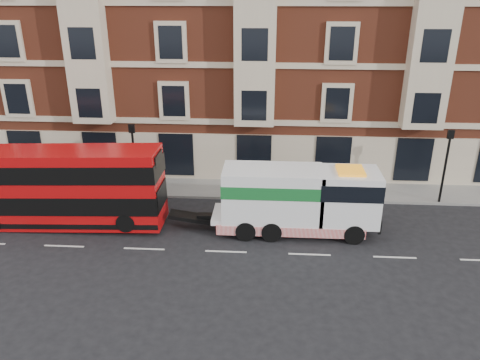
# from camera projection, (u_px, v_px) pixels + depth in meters

# --- Properties ---
(ground) EXTENTS (120.00, 120.00, 0.00)m
(ground) POSITION_uv_depth(u_px,v_px,m) (226.00, 252.00, 22.50)
(ground) COLOR black
(ground) RESTS_ON ground
(sidewalk) EXTENTS (90.00, 3.00, 0.15)m
(sidewalk) POSITION_uv_depth(u_px,v_px,m) (237.00, 189.00, 29.40)
(sidewalk) COLOR slate
(sidewalk) RESTS_ON ground
(victorian_terrace) EXTENTS (45.00, 12.00, 20.40)m
(victorian_terrace) POSITION_uv_depth(u_px,v_px,m) (251.00, 15.00, 32.51)
(victorian_terrace) COLOR brown
(victorian_terrace) RESTS_ON ground
(lamp_post_west) EXTENTS (0.35, 0.15, 4.35)m
(lamp_post_west) POSITION_uv_depth(u_px,v_px,m) (134.00, 154.00, 27.57)
(lamp_post_west) COLOR black
(lamp_post_west) RESTS_ON sidewalk
(lamp_post_east) EXTENTS (0.35, 0.15, 4.35)m
(lamp_post_east) POSITION_uv_depth(u_px,v_px,m) (446.00, 161.00, 26.49)
(lamp_post_east) COLOR black
(lamp_post_east) RESTS_ON sidewalk
(double_decker_bus) EXTENTS (10.39, 2.38, 4.20)m
(double_decker_bus) POSITION_uv_depth(u_px,v_px,m) (63.00, 186.00, 24.27)
(double_decker_bus) COLOR #B90A0C
(double_decker_bus) RESTS_ON ground
(tow_truck) EXTENTS (8.32, 2.46, 3.46)m
(tow_truck) POSITION_uv_depth(u_px,v_px,m) (295.00, 199.00, 23.69)
(tow_truck) COLOR white
(tow_truck) RESTS_ON ground
(pedestrian) EXTENTS (0.77, 0.73, 1.78)m
(pedestrian) POSITION_uv_depth(u_px,v_px,m) (100.00, 178.00, 28.55)
(pedestrian) COLOR #191932
(pedestrian) RESTS_ON sidewalk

